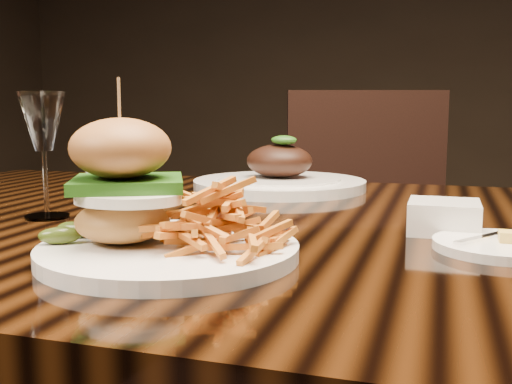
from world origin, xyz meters
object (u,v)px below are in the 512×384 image
(burger_plate, at_px, (163,213))
(far_dish, at_px, (279,179))
(dining_table, at_px, (295,277))
(wine_glass, at_px, (43,126))
(chair_far, at_px, (372,239))

(burger_plate, height_order, far_dish, burger_plate)
(far_dish, bearing_deg, dining_table, -70.85)
(burger_plate, bearing_deg, far_dish, 78.98)
(burger_plate, height_order, wine_glass, burger_plate)
(far_dish, distance_m, chair_far, 0.64)
(wine_glass, relative_size, far_dish, 0.54)
(dining_table, height_order, wine_glass, wine_glass)
(wine_glass, bearing_deg, chair_far, 70.85)
(dining_table, xyz_separation_m, burger_plate, (-0.08, -0.23, 0.12))
(wine_glass, relative_size, chair_far, 0.18)
(burger_plate, xyz_separation_m, far_dish, (-0.02, 0.53, -0.03))
(dining_table, xyz_separation_m, far_dish, (-0.10, 0.30, 0.10))
(far_dish, bearing_deg, chair_far, 79.60)
(dining_table, xyz_separation_m, chair_far, (0.00, 0.89, -0.13))
(dining_table, distance_m, burger_plate, 0.28)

